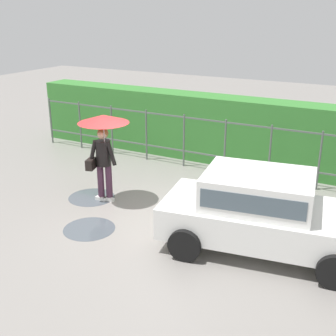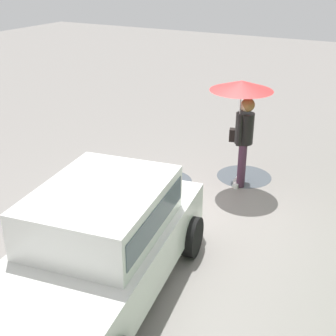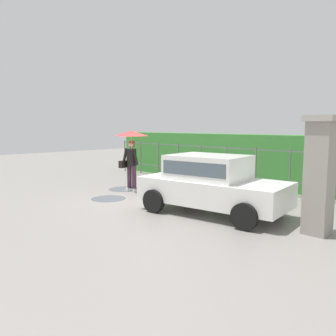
# 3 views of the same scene
# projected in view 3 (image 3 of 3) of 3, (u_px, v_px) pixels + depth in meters

# --- Properties ---
(ground_plane) EXTENTS (40.00, 40.00, 0.00)m
(ground_plane) POSITION_uv_depth(u_px,v_px,m) (154.00, 198.00, 10.51)
(ground_plane) COLOR gray
(car) EXTENTS (3.92, 2.31, 1.48)m
(car) POSITION_uv_depth(u_px,v_px,m) (211.00, 182.00, 8.64)
(car) COLOR white
(car) RESTS_ON ground
(pedestrian) EXTENTS (1.13, 1.13, 2.06)m
(pedestrian) POSITION_uv_depth(u_px,v_px,m) (131.00, 145.00, 11.54)
(pedestrian) COLOR #47283D
(pedestrian) RESTS_ON ground
(gate_pillar) EXTENTS (0.60, 0.60, 2.42)m
(gate_pillar) POSITION_uv_depth(u_px,v_px,m) (320.00, 174.00, 6.89)
(gate_pillar) COLOR gray
(gate_pillar) RESTS_ON ground
(fence_section) EXTENTS (11.06, 0.05, 1.50)m
(fence_section) POSITION_uv_depth(u_px,v_px,m) (213.00, 163.00, 12.91)
(fence_section) COLOR #59605B
(fence_section) RESTS_ON ground
(hedge_row) EXTENTS (12.01, 0.90, 1.90)m
(hedge_row) POSITION_uv_depth(u_px,v_px,m) (228.00, 158.00, 13.53)
(hedge_row) COLOR #387F33
(hedge_row) RESTS_ON ground
(puddle_near) EXTENTS (1.06, 1.06, 0.00)m
(puddle_near) POSITION_uv_depth(u_px,v_px,m) (108.00, 199.00, 10.46)
(puddle_near) COLOR #4C545B
(puddle_near) RESTS_ON ground
(puddle_far) EXTENTS (1.09, 1.09, 0.00)m
(puddle_far) POSITION_uv_depth(u_px,v_px,m) (124.00, 189.00, 12.02)
(puddle_far) COLOR #4C545B
(puddle_far) RESTS_ON ground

